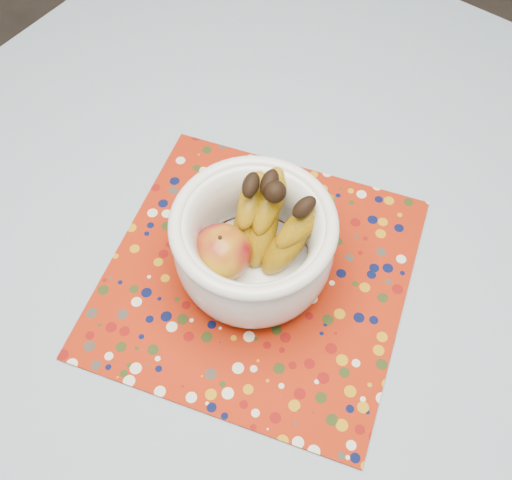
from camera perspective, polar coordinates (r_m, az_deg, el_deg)
table at (r=0.92m, az=2.60°, el=-4.51°), size 1.20×1.20×0.75m
tablecloth at (r=0.84m, az=2.81°, el=-1.99°), size 1.32×1.32×0.01m
placemat at (r=0.82m, az=0.11°, el=-3.38°), size 0.50×0.50×0.00m
fruit_bowl at (r=0.77m, az=0.17°, el=0.31°), size 0.21×0.22×0.15m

